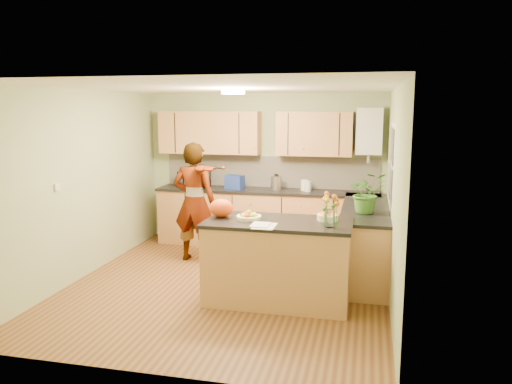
# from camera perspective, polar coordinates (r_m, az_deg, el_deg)

# --- Properties ---
(floor) EXTENTS (4.50, 4.50, 0.00)m
(floor) POSITION_cam_1_polar(r_m,az_deg,el_deg) (6.55, -3.18, -10.55)
(floor) COLOR #5A3419
(floor) RESTS_ON ground
(ceiling) EXTENTS (4.00, 4.50, 0.02)m
(ceiling) POSITION_cam_1_polar(r_m,az_deg,el_deg) (6.16, -3.40, 11.86)
(ceiling) COLOR white
(ceiling) RESTS_ON wall_back
(wall_back) EXTENTS (4.00, 0.02, 2.50)m
(wall_back) POSITION_cam_1_polar(r_m,az_deg,el_deg) (8.40, 0.97, 2.71)
(wall_back) COLOR #98A979
(wall_back) RESTS_ON floor
(wall_front) EXTENTS (4.00, 0.02, 2.50)m
(wall_front) POSITION_cam_1_polar(r_m,az_deg,el_deg) (4.16, -11.92, -4.57)
(wall_front) COLOR #98A979
(wall_front) RESTS_ON floor
(wall_left) EXTENTS (0.02, 4.50, 2.50)m
(wall_left) POSITION_cam_1_polar(r_m,az_deg,el_deg) (7.05, -19.10, 0.86)
(wall_left) COLOR #98A979
(wall_left) RESTS_ON floor
(wall_right) EXTENTS (0.02, 4.50, 2.50)m
(wall_right) POSITION_cam_1_polar(r_m,az_deg,el_deg) (6.00, 15.39, -0.39)
(wall_right) COLOR #98A979
(wall_right) RESTS_ON floor
(back_counter) EXTENTS (3.64, 0.62, 0.94)m
(back_counter) POSITION_cam_1_polar(r_m,az_deg,el_deg) (8.22, 1.21, -2.96)
(back_counter) COLOR #BB794A
(back_counter) RESTS_ON floor
(right_counter) EXTENTS (0.62, 2.24, 0.94)m
(right_counter) POSITION_cam_1_polar(r_m,az_deg,el_deg) (6.99, 12.35, -5.42)
(right_counter) COLOR #BB794A
(right_counter) RESTS_ON floor
(splashback) EXTENTS (3.60, 0.02, 0.52)m
(splashback) POSITION_cam_1_polar(r_m,az_deg,el_deg) (8.37, 1.62, 2.34)
(splashback) COLOR beige
(splashback) RESTS_ON back_counter
(upper_cabinets) EXTENTS (3.20, 0.34, 0.70)m
(upper_cabinets) POSITION_cam_1_polar(r_m,az_deg,el_deg) (8.22, -0.47, 6.76)
(upper_cabinets) COLOR #BB794A
(upper_cabinets) RESTS_ON wall_back
(boiler) EXTENTS (0.40, 0.30, 0.86)m
(boiler) POSITION_cam_1_polar(r_m,az_deg,el_deg) (8.01, 12.82, 6.78)
(boiler) COLOR silver
(boiler) RESTS_ON wall_back
(window_right) EXTENTS (0.01, 1.30, 1.05)m
(window_right) POSITION_cam_1_polar(r_m,az_deg,el_deg) (6.55, 15.23, 3.08)
(window_right) COLOR silver
(window_right) RESTS_ON wall_right
(light_switch) EXTENTS (0.02, 0.09, 0.09)m
(light_switch) POSITION_cam_1_polar(r_m,az_deg,el_deg) (6.54, -21.77, 0.51)
(light_switch) COLOR silver
(light_switch) RESTS_ON wall_left
(ceiling_lamp) EXTENTS (0.30, 0.30, 0.07)m
(ceiling_lamp) POSITION_cam_1_polar(r_m,az_deg,el_deg) (6.45, -2.64, 11.41)
(ceiling_lamp) COLOR #FFEABF
(ceiling_lamp) RESTS_ON ceiling
(peninsula_island) EXTENTS (1.69, 0.87, 0.97)m
(peninsula_island) POSITION_cam_1_polar(r_m,az_deg,el_deg) (5.89, 2.53, -7.89)
(peninsula_island) COLOR #BB794A
(peninsula_island) RESTS_ON floor
(fruit_dish) EXTENTS (0.29, 0.29, 0.10)m
(fruit_dish) POSITION_cam_1_polar(r_m,az_deg,el_deg) (5.83, -0.83, -2.74)
(fruit_dish) COLOR #FCF2C9
(fruit_dish) RESTS_ON peninsula_island
(orange_bowl) EXTENTS (0.24, 0.24, 0.14)m
(orange_bowl) POSITION_cam_1_polar(r_m,az_deg,el_deg) (5.83, 8.17, -2.66)
(orange_bowl) COLOR #FCF2C9
(orange_bowl) RESTS_ON peninsula_island
(flower_vase) EXTENTS (0.23, 0.23, 0.43)m
(flower_vase) POSITION_cam_1_polar(r_m,az_deg,el_deg) (5.46, 8.46, -1.09)
(flower_vase) COLOR silver
(flower_vase) RESTS_ON peninsula_island
(orange_bag) EXTENTS (0.33, 0.30, 0.22)m
(orange_bag) POSITION_cam_1_polar(r_m,az_deg,el_deg) (5.95, -3.99, -1.84)
(orange_bag) COLOR #F44A14
(orange_bag) RESTS_ON peninsula_island
(papers) EXTENTS (0.24, 0.33, 0.01)m
(papers) POSITION_cam_1_polar(r_m,az_deg,el_deg) (5.49, 0.97, -3.88)
(papers) COLOR white
(papers) RESTS_ON peninsula_island
(violinist) EXTENTS (0.66, 0.45, 1.77)m
(violinist) POSITION_cam_1_polar(r_m,az_deg,el_deg) (7.41, -7.05, -1.15)
(violinist) COLOR #E3AD8B
(violinist) RESTS_ON floor
(violin) EXTENTS (0.70, 0.61, 0.18)m
(violin) POSITION_cam_1_polar(r_m,az_deg,el_deg) (7.05, -6.21, 2.69)
(violin) COLOR #4D0D04
(violin) RESTS_ON violinist
(microwave) EXTENTS (0.55, 0.41, 0.28)m
(microwave) POSITION_cam_1_polar(r_m,az_deg,el_deg) (8.46, -7.05, 1.53)
(microwave) COLOR silver
(microwave) RESTS_ON back_counter
(blue_box) EXTENTS (0.31, 0.25, 0.22)m
(blue_box) POSITION_cam_1_polar(r_m,az_deg,el_deg) (8.20, -2.46, 1.14)
(blue_box) COLOR navy
(blue_box) RESTS_ON back_counter
(kettle) EXTENTS (0.16, 0.16, 0.31)m
(kettle) POSITION_cam_1_polar(r_m,az_deg,el_deg) (8.10, 2.32, 1.12)
(kettle) COLOR #AEAFB3
(kettle) RESTS_ON back_counter
(jar_cream) EXTENTS (0.12, 0.12, 0.18)m
(jar_cream) POSITION_cam_1_polar(r_m,az_deg,el_deg) (8.07, 5.56, 0.79)
(jar_cream) COLOR #FCF2C9
(jar_cream) RESTS_ON back_counter
(jar_white) EXTENTS (0.11, 0.11, 0.17)m
(jar_white) POSITION_cam_1_polar(r_m,az_deg,el_deg) (7.98, 5.95, 0.66)
(jar_white) COLOR silver
(jar_white) RESTS_ON back_counter
(potted_plant) EXTENTS (0.56, 0.52, 0.52)m
(potted_plant) POSITION_cam_1_polar(r_m,az_deg,el_deg) (6.44, 12.55, -0.05)
(potted_plant) COLOR #3F7A28
(potted_plant) RESTS_ON right_counter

